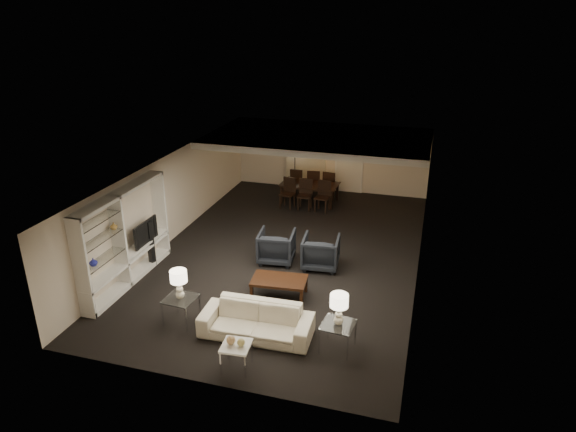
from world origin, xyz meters
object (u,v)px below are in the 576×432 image
(table_lamp_left, at_px, (179,285))
(vase_amber, at_px, (114,226))
(pendant_light, at_px, (327,154))
(chair_nm, at_px, (305,195))
(dining_table, at_px, (309,193))
(armchair_right, at_px, (321,252))
(floor_speaker, at_px, (151,244))
(side_table_right, at_px, (338,337))
(table_lamp_right, at_px, (339,310))
(chair_nr, at_px, (322,197))
(chair_fm, at_px, (314,183))
(chair_fr, at_px, (330,185))
(armchair_left, at_px, (277,246))
(vase_blue, at_px, (93,262))
(coffee_table, at_px, (279,288))
(chair_nl, at_px, (287,193))
(sofa, at_px, (256,321))
(side_table_left, at_px, (182,310))
(floor_lamp, at_px, (295,169))
(marble_table, at_px, (237,356))
(television, at_px, (142,232))
(chair_fl, at_px, (298,182))

(table_lamp_left, height_order, vase_amber, vase_amber)
(pendant_light, relative_size, chair_nm, 0.51)
(table_lamp_left, bearing_deg, dining_table, 83.62)
(armchair_right, relative_size, floor_speaker, 0.75)
(side_table_right, distance_m, table_lamp_right, 0.62)
(table_lamp_left, distance_m, chair_nr, 7.30)
(floor_speaker, bearing_deg, vase_amber, -80.63)
(chair_fm, xyz_separation_m, chair_fr, (0.60, 0.00, 0.00))
(armchair_left, height_order, table_lamp_right, table_lamp_right)
(chair_fm, bearing_deg, table_lamp_right, 99.19)
(armchair_left, height_order, vase_blue, vase_blue)
(coffee_table, bearing_deg, dining_table, 97.62)
(armchair_left, distance_m, chair_nl, 3.93)
(pendant_light, distance_m, sofa, 7.52)
(side_table_left, relative_size, chair_fr, 0.62)
(armchair_right, height_order, floor_lamp, floor_lamp)
(chair_nl, distance_m, floor_lamp, 1.93)
(side_table_left, height_order, table_lamp_right, table_lamp_right)
(armchair_right, relative_size, side_table_left, 1.49)
(coffee_table, bearing_deg, pendant_light, 91.44)
(table_lamp_left, bearing_deg, marble_table, -32.91)
(coffee_table, bearing_deg, marble_table, -90.00)
(marble_table, bearing_deg, dining_table, 95.32)
(armchair_right, relative_size, chair_fr, 0.93)
(vase_blue, distance_m, chair_fm, 8.96)
(chair_nr, bearing_deg, sofa, -81.46)
(side_table_right, relative_size, chair_fm, 0.62)
(chair_nl, bearing_deg, armchair_left, -69.95)
(side_table_right, xyz_separation_m, floor_speaker, (-5.34, 2.13, 0.33))
(chair_fr, bearing_deg, vase_blue, 74.13)
(table_lamp_left, relative_size, marble_table, 1.24)
(coffee_table, height_order, chair_nm, chair_nm)
(armchair_right, bearing_deg, floor_speaker, 10.36)
(chair_nm, relative_size, chair_fr, 1.00)
(sofa, relative_size, floor_lamp, 1.47)
(pendant_light, xyz_separation_m, television, (-3.58, -5.42, -0.88))
(television, bearing_deg, chair_fr, -28.25)
(floor_speaker, height_order, chair_fr, floor_speaker)
(side_table_left, xyz_separation_m, table_lamp_left, (0.00, 0.00, 0.62))
(television, bearing_deg, side_table_right, -109.62)
(chair_nm, bearing_deg, side_table_right, -73.95)
(pendant_light, distance_m, table_lamp_right, 7.64)
(sofa, relative_size, coffee_table, 1.82)
(table_lamp_right, bearing_deg, floor_speaker, 158.28)
(chair_nl, height_order, chair_nm, same)
(chair_fl, bearing_deg, vase_amber, 72.09)
(chair_fl, bearing_deg, armchair_right, 110.71)
(armchair_left, xyz_separation_m, table_lamp_right, (2.30, -3.30, 0.49))
(table_lamp_left, relative_size, floor_lamp, 0.42)
(chair_nm, xyz_separation_m, chair_fr, (0.60, 1.30, 0.00))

